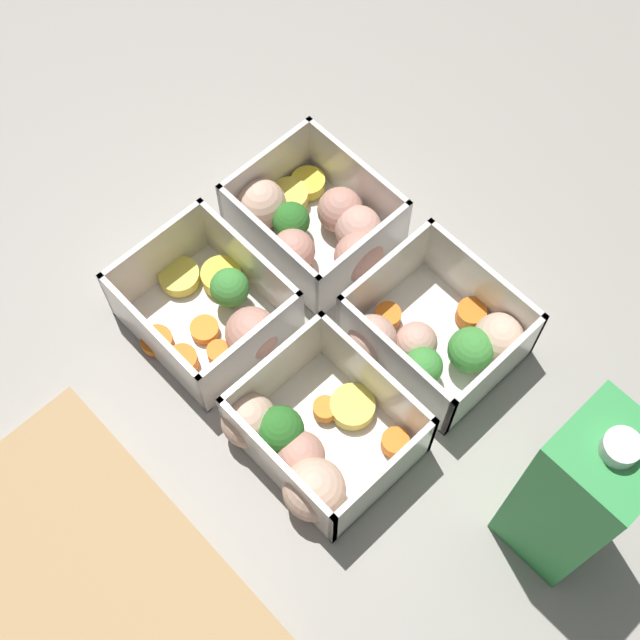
% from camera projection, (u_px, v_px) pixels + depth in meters
% --- Properties ---
extents(ground_plane, '(4.00, 4.00, 0.00)m').
position_uv_depth(ground_plane, '(320.00, 332.00, 0.78)').
color(ground_plane, gray).
extents(container_near_left, '(0.13, 0.13, 0.07)m').
position_uv_depth(container_near_left, '(438.00, 338.00, 0.75)').
color(container_near_left, silver).
rests_on(container_near_left, ground_plane).
extents(container_near_right, '(0.17, 0.12, 0.07)m').
position_uv_depth(container_near_right, '(315.00, 225.00, 0.80)').
color(container_near_right, silver).
rests_on(container_near_right, ground_plane).
extents(container_far_left, '(0.15, 0.13, 0.07)m').
position_uv_depth(container_far_left, '(306.00, 442.00, 0.71)').
color(container_far_left, silver).
rests_on(container_far_left, ground_plane).
extents(container_far_right, '(0.14, 0.12, 0.07)m').
position_uv_depth(container_far_right, '(217.00, 312.00, 0.76)').
color(container_far_right, silver).
rests_on(container_far_right, ground_plane).
extents(juice_carton, '(0.07, 0.07, 0.20)m').
position_uv_depth(juice_carton, '(577.00, 494.00, 0.62)').
color(juice_carton, green).
rests_on(juice_carton, ground_plane).
extents(cutting_board, '(0.28, 0.18, 0.02)m').
position_uv_depth(cutting_board, '(87.00, 590.00, 0.67)').
color(cutting_board, tan).
rests_on(cutting_board, ground_plane).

